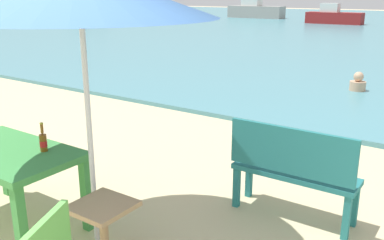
# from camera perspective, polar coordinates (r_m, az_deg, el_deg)

# --- Properties ---
(picnic_table_green) EXTENTS (1.40, 0.80, 0.76)m
(picnic_table_green) POSITION_cam_1_polar(r_m,az_deg,el_deg) (4.27, -23.35, -5.00)
(picnic_table_green) COLOR #3D8C42
(picnic_table_green) RESTS_ON ground_plane
(beer_bottle_amber) EXTENTS (0.07, 0.07, 0.26)m
(beer_bottle_amber) POSITION_cam_1_polar(r_m,az_deg,el_deg) (4.03, -19.22, -2.68)
(beer_bottle_amber) COLOR brown
(beer_bottle_amber) RESTS_ON picnic_table_green
(side_table_wood) EXTENTS (0.44, 0.44, 0.54)m
(side_table_wood) POSITION_cam_1_polar(r_m,az_deg,el_deg) (3.56, -11.69, -13.58)
(side_table_wood) COLOR tan
(side_table_wood) RESTS_ON ground_plane
(bench_teal_center) EXTENTS (1.20, 0.37, 0.95)m
(bench_teal_center) POSITION_cam_1_polar(r_m,az_deg,el_deg) (4.17, 13.26, -6.13)
(bench_teal_center) COLOR #237275
(bench_teal_center) RESTS_ON ground_plane
(swimmer_person) EXTENTS (0.34, 0.34, 0.41)m
(swimmer_person) POSITION_cam_1_polar(r_m,az_deg,el_deg) (9.98, 21.23, 4.58)
(swimmer_person) COLOR tan
(swimmer_person) RESTS_ON sea_water
(boat_barge) EXTENTS (4.78, 1.30, 1.74)m
(boat_barge) POSITION_cam_1_polar(r_m,az_deg,el_deg) (37.66, 8.43, 14.26)
(boat_barge) COLOR gray
(boat_barge) RESTS_ON sea_water
(boat_sailboat) EXTENTS (4.35, 1.19, 1.58)m
(boat_sailboat) POSITION_cam_1_polar(r_m,az_deg,el_deg) (40.99, -14.20, 14.04)
(boat_sailboat) COLOR #4C4C4C
(boat_sailboat) RESTS_ON sea_water
(boat_cargo_ship) EXTENTS (3.76, 1.02, 1.37)m
(boat_cargo_ship) POSITION_cam_1_polar(r_m,az_deg,el_deg) (31.59, 18.34, 12.96)
(boat_cargo_ship) COLOR maroon
(boat_cargo_ship) RESTS_ON sea_water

